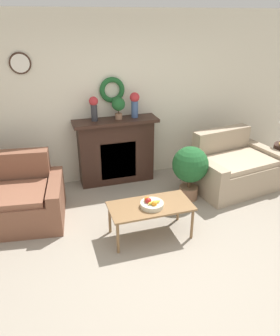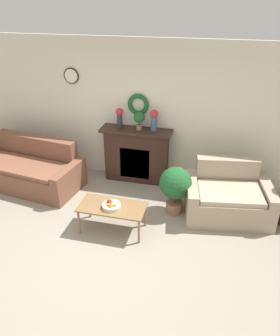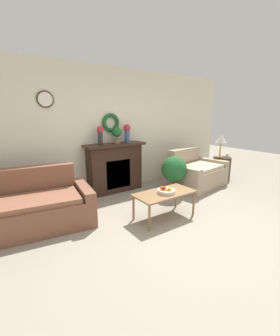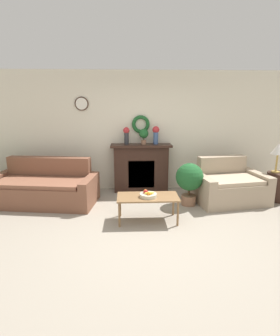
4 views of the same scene
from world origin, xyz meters
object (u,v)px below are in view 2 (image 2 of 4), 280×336
Objects in this scene: coffee_table at (112,208)px; vase_on_mantel_right at (154,118)px; fruit_bowl at (111,205)px; potted_plant_floor_by_loveseat at (175,185)px; couch_left at (28,170)px; loveseat_right at (227,197)px; potted_plant_on_mantel at (139,118)px; vase_on_mantel_left at (120,116)px; fireplace at (137,155)px.

vase_on_mantel_right reaches higher than coffee_table.
potted_plant_floor_by_loveseat is at bearing 40.69° from fruit_bowl.
vase_on_mantel_right is at bearing 24.16° from couch_left.
loveseat_right is 3.80× the size of vase_on_mantel_right.
potted_plant_on_mantel is at bearing 89.12° from fruit_bowl.
couch_left is 2.08m from vase_on_mantel_left.
fireplace reaches higher than loveseat_right.
potted_plant_on_mantel is (0.02, 1.63, 0.91)m from coffee_table.
couch_left reaches higher than fruit_bowl.
vase_on_mantel_right is at bearing 80.03° from fruit_bowl.
couch_left reaches higher than potted_plant_floor_by_loveseat.
couch_left is at bearing -161.40° from fireplace.
fruit_bowl is at bearing -92.29° from coffee_table.
vase_on_mantel_right is 0.47× the size of potted_plant_floor_by_loveseat.
potted_plant_on_mantel is at bearing 147.78° from loveseat_right.
couch_left is 5.80× the size of vase_on_mantel_left.
potted_plant_floor_by_loveseat is at bearing -58.34° from vase_on_mantel_right.
coffee_table is (-1.75, -0.90, 0.09)m from loveseat_right.
potted_plant_floor_by_loveseat is at bearing 2.92° from couch_left.
potted_plant_on_mantel is at bearing -13.86° from fireplace.
loveseat_right is 1.80× the size of potted_plant_floor_by_loveseat.
potted_plant_on_mantel is (-0.27, -0.02, -0.01)m from vase_on_mantel_right.
coffee_table is at bearing -140.74° from potted_plant_floor_by_loveseat.
fruit_bowl is at bearing -78.02° from vase_on_mantel_left.
potted_plant_on_mantel is (0.06, -0.01, 0.76)m from fireplace.
coffee_table is (0.03, -1.65, -0.15)m from fireplace.
potted_plant_floor_by_loveseat is (0.88, 0.75, 0.04)m from fruit_bowl.
vase_on_mantel_left is at bearing 179.04° from fireplace.
couch_left reaches higher than coffee_table.
vase_on_mantel_left reaches higher than coffee_table.
potted_plant_floor_by_loveseat is at bearing -47.20° from potted_plant_on_mantel.
fireplace is 3.38× the size of vase_on_mantel_right.
vase_on_mantel_left is 0.45× the size of potted_plant_floor_by_loveseat.
fruit_bowl is (2.05, -1.01, 0.18)m from couch_left.
potted_plant_floor_by_loveseat is (0.58, -0.94, -0.79)m from vase_on_mantel_right.
loveseat_right is at bearing -22.82° from fireplace.
couch_left is 6.36× the size of potted_plant_on_mantel.
vase_on_mantel_left reaches higher than fireplace.
fireplace is 4.71× the size of fruit_bowl.
vase_on_mantel_left is 0.66m from vase_on_mantel_right.
vase_on_mantel_right reaches higher than vase_on_mantel_left.
fireplace is at bearing 91.20° from coffee_table.
potted_plant_floor_by_loveseat is at bearing 39.26° from coffee_table.
potted_plant_on_mantel is (2.07, 0.66, 1.00)m from couch_left.
vase_on_mantel_right is at bearing 121.66° from potted_plant_floor_by_loveseat.
potted_plant_floor_by_loveseat reaches higher than coffee_table.
couch_left is at bearing 154.65° from coffee_table.
fireplace is at bearing 26.51° from couch_left.
vase_on_mantel_right is 1.16× the size of potted_plant_on_mantel.
vase_on_mantel_left is at bearing 102.30° from coffee_table.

